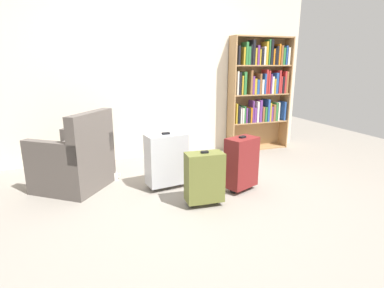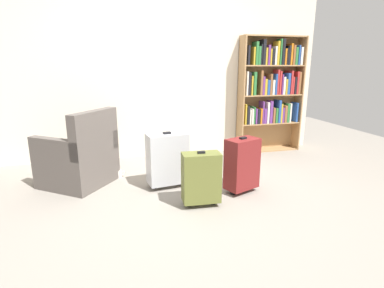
{
  "view_description": "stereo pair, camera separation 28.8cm",
  "coord_description": "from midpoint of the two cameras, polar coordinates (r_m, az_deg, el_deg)",
  "views": [
    {
      "loc": [
        -1.02,
        -2.74,
        1.41
      ],
      "look_at": [
        0.07,
        0.34,
        0.55
      ],
      "focal_mm": 28.75,
      "sensor_mm": 36.0,
      "label": 1
    },
    {
      "loc": [
        -0.74,
        -2.83,
        1.41
      ],
      "look_at": [
        0.07,
        0.34,
        0.55
      ],
      "focal_mm": 28.75,
      "sensor_mm": 36.0,
      "label": 2
    }
  ],
  "objects": [
    {
      "name": "suitcase_olive",
      "position": [
        3.1,
        -0.35,
        -6.22
      ],
      "size": [
        0.39,
        0.22,
        0.57
      ],
      "color": "brown",
      "rests_on": "ground"
    },
    {
      "name": "suitcase_dark_red",
      "position": [
        3.47,
        6.82,
        -3.45
      ],
      "size": [
        0.42,
        0.33,
        0.64
      ],
      "color": "maroon",
      "rests_on": "ground"
    },
    {
      "name": "ground_plane",
      "position": [
        3.24,
        -1.77,
        -11.03
      ],
      "size": [
        8.77,
        8.77,
        0.0
      ],
      "primitive_type": "plane",
      "color": "gray"
    },
    {
      "name": "suitcase_silver",
      "position": [
        3.55,
        -7.08,
        -2.85
      ],
      "size": [
        0.49,
        0.31,
        0.66
      ],
      "color": "#B7BABF",
      "rests_on": "ground"
    },
    {
      "name": "back_wall",
      "position": [
        4.74,
        -9.0,
        13.22
      ],
      "size": [
        5.01,
        0.1,
        2.6
      ],
      "primitive_type": "cube",
      "color": "beige",
      "rests_on": "ground"
    },
    {
      "name": "armchair",
      "position": [
        3.83,
        -22.9,
        -3.04
      ],
      "size": [
        0.98,
        0.98,
        0.9
      ],
      "color": "#59514C",
      "rests_on": "ground"
    },
    {
      "name": "mug",
      "position": [
        4.01,
        -16.19,
        -5.75
      ],
      "size": [
        0.12,
        0.08,
        0.1
      ],
      "color": "white",
      "rests_on": "ground"
    },
    {
      "name": "bookshelf",
      "position": [
        5.18,
        10.89,
        10.19
      ],
      "size": [
        1.04,
        0.26,
        1.82
      ],
      "color": "#A87F51",
      "rests_on": "ground"
    }
  ]
}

